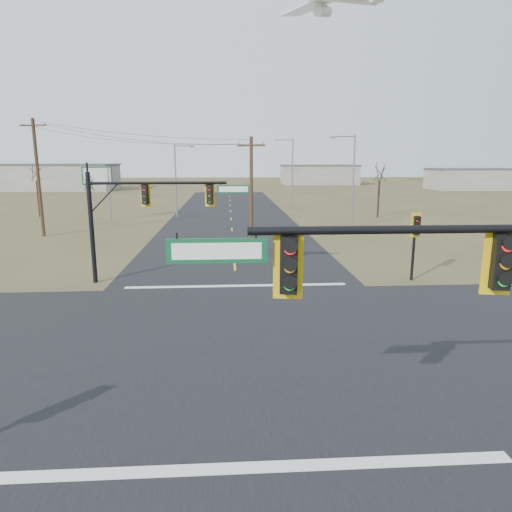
% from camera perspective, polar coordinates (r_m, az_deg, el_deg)
% --- Properties ---
extents(ground, '(320.00, 320.00, 0.00)m').
position_cam_1_polar(ground, '(17.81, -1.96, -10.37)').
color(ground, brown).
rests_on(ground, ground).
extents(road_ew, '(160.00, 14.00, 0.02)m').
position_cam_1_polar(road_ew, '(17.81, -1.96, -10.34)').
color(road_ew, black).
rests_on(road_ew, ground).
extents(road_ns, '(14.00, 160.00, 0.02)m').
position_cam_1_polar(road_ns, '(17.81, -1.96, -10.34)').
color(road_ns, black).
rests_on(road_ns, ground).
extents(stop_bar_near, '(12.00, 0.40, 0.01)m').
position_cam_1_polar(stop_bar_near, '(11.23, -0.70, -24.93)').
color(stop_bar_near, silver).
rests_on(stop_bar_near, road_ns).
extents(stop_bar_far, '(12.00, 0.40, 0.01)m').
position_cam_1_polar(stop_bar_far, '(24.90, -2.48, -3.73)').
color(stop_bar_far, silver).
rests_on(stop_bar_far, road_ns).
extents(mast_arm_near, '(10.32, 0.49, 6.13)m').
position_cam_1_polar(mast_arm_near, '(9.73, 27.77, -3.07)').
color(mast_arm_near, black).
rests_on(mast_arm_near, ground).
extents(mast_arm_far, '(8.82, 0.54, 6.12)m').
position_cam_1_polar(mast_arm_far, '(25.73, -13.04, 6.49)').
color(mast_arm_far, black).
rests_on(mast_arm_far, ground).
extents(pedestal_signal_ne, '(0.56, 0.48, 3.89)m').
position_cam_1_polar(pedestal_signal_ne, '(26.92, 19.36, 3.00)').
color(pedestal_signal_ne, black).
rests_on(pedestal_signal_ne, ground).
extents(utility_pole_near, '(1.92, 0.89, 8.31)m').
position_cam_1_polar(utility_pole_near, '(32.55, -0.59, 7.74)').
color(utility_pole_near, '#432F1C').
rests_on(utility_pole_near, ground).
extents(utility_pole_far, '(2.47, 0.67, 10.23)m').
position_cam_1_polar(utility_pole_far, '(44.89, -25.58, 8.95)').
color(utility_pole_far, '#432F1C').
rests_on(utility_pole_far, ground).
extents(highway_sign, '(3.08, 1.03, 5.99)m').
position_cam_1_polar(highway_sign, '(54.15, -19.18, 8.67)').
color(highway_sign, gray).
rests_on(highway_sign, ground).
extents(streetlight_a, '(2.54, 0.24, 9.13)m').
position_cam_1_polar(streetlight_a, '(46.41, 11.83, 9.71)').
color(streetlight_a, gray).
rests_on(streetlight_a, ground).
extents(streetlight_b, '(2.66, 0.37, 9.52)m').
position_cam_1_polar(streetlight_b, '(62.94, 4.39, 10.66)').
color(streetlight_b, gray).
rests_on(streetlight_b, ground).
extents(streetlight_c, '(2.38, 0.33, 8.51)m').
position_cam_1_polar(streetlight_c, '(55.33, -9.82, 9.75)').
color(streetlight_c, gray).
rests_on(streetlight_c, ground).
extents(bare_tree_a, '(2.64, 2.64, 5.57)m').
position_cam_1_polar(bare_tree_a, '(51.43, -20.19, 8.64)').
color(bare_tree_a, black).
rests_on(bare_tree_a, ground).
extents(bare_tree_b, '(3.20, 3.20, 6.59)m').
position_cam_1_polar(bare_tree_b, '(60.68, -25.84, 9.40)').
color(bare_tree_b, black).
rests_on(bare_tree_b, ground).
extents(bare_tree_c, '(3.16, 3.16, 6.77)m').
position_cam_1_polar(bare_tree_c, '(55.97, 15.24, 10.09)').
color(bare_tree_c, black).
rests_on(bare_tree_c, ground).
extents(warehouse_left, '(28.00, 14.00, 5.50)m').
position_cam_1_polar(warehouse_left, '(113.65, -24.32, 8.92)').
color(warehouse_left, '#A49D92').
rests_on(warehouse_left, ground).
extents(warehouse_mid, '(20.00, 12.00, 5.00)m').
position_cam_1_polar(warehouse_mid, '(129.07, 7.85, 9.99)').
color(warehouse_mid, '#A49D92').
rests_on(warehouse_mid, ground).
extents(warehouse_right, '(18.00, 10.00, 4.50)m').
position_cam_1_polar(warehouse_right, '(115.72, 25.30, 8.63)').
color(warehouse_right, '#A49D92').
rests_on(warehouse_right, ground).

